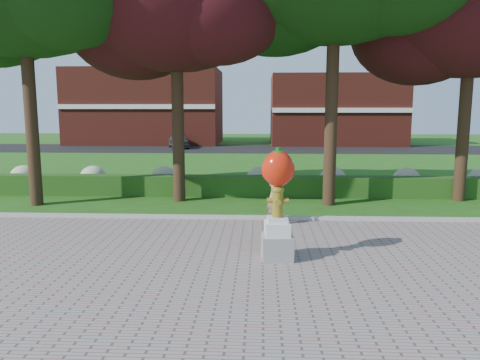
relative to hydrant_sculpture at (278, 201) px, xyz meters
The scene contains 12 objects.
ground 2.16m from the hydrant_sculpture, 151.11° to the left, with size 100.00×100.00×0.00m, color #285214.
walkway 3.77m from the hydrant_sculpture, 114.18° to the right, with size 40.00×14.00×0.04m, color gray.
curb 4.27m from the hydrant_sculpture, 110.77° to the left, with size 40.00×0.18×0.15m, color #ADADA5.
lawn_hedge 7.99m from the hydrant_sculpture, 100.46° to the left, with size 24.00×0.70×0.80m, color #214A15.
hydrangea_row 8.88m from the hydrant_sculpture, 95.64° to the left, with size 20.10×1.10×0.99m.
street 28.86m from the hydrant_sculpture, 92.86° to the left, with size 50.00×8.00×0.02m, color black.
building_left 36.69m from the hydrant_sculpture, 108.20° to the left, with size 14.00×8.00×7.00m, color maroon.
building_right 35.45m from the hydrant_sculpture, 79.32° to the left, with size 12.00×8.00×6.40m, color maroon.
tree_far_right 11.57m from the hydrant_sculpture, 46.63° to the left, with size 7.88×6.72×10.21m.
hydrant_sculpture is the anchor object (origin of this frame).
woman 3.31m from the hydrant_sculpture, 89.60° to the left, with size 0.64×0.42×1.75m, color tan.
parked_car 30.20m from the hydrant_sculpture, 104.24° to the left, with size 1.52×3.77×1.28m, color #474A4F.
Camera 1 is at (1.06, -11.14, 3.49)m, focal length 35.00 mm.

